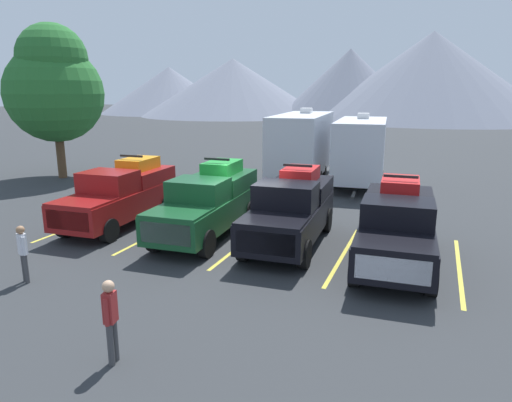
{
  "coord_description": "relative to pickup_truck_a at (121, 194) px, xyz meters",
  "views": [
    {
      "loc": [
        5.7,
        -13.48,
        5.03
      ],
      "look_at": [
        0.0,
        1.14,
        1.2
      ],
      "focal_mm": 32.07,
      "sensor_mm": 36.0,
      "label": 1
    }
  ],
  "objects": [
    {
      "name": "lot_stripe_e",
      "position": [
        11.96,
        -0.36,
        -1.16
      ],
      "size": [
        0.12,
        5.5,
        0.01
      ],
      "primitive_type": "cube",
      "color": "gold",
      "rests_on": "ground"
    },
    {
      "name": "camper_trailer_a",
      "position": [
        4.08,
        10.77,
        0.95
      ],
      "size": [
        3.19,
        8.87,
        4.02
      ],
      "color": "silver",
      "rests_on": "ground"
    },
    {
      "name": "lot_stripe_a",
      "position": [
        -1.41,
        -0.36,
        -1.16
      ],
      "size": [
        0.12,
        5.5,
        0.01
      ],
      "primitive_type": "cube",
      "color": "gold",
      "rests_on": "ground"
    },
    {
      "name": "lot_stripe_c",
      "position": [
        5.28,
        -0.36,
        -1.16
      ],
      "size": [
        0.12,
        5.5,
        0.01
      ],
      "primitive_type": "cube",
      "color": "gold",
      "rests_on": "ground"
    },
    {
      "name": "camper_trailer_b",
      "position": [
        7.37,
        10.52,
        0.84
      ],
      "size": [
        3.01,
        7.72,
        3.8
      ],
      "color": "silver",
      "rests_on": "ground"
    },
    {
      "name": "pickup_truck_c",
      "position": [
        6.73,
        0.14,
        0.01
      ],
      "size": [
        2.37,
        5.59,
        2.55
      ],
      "color": "black",
      "rests_on": "ground"
    },
    {
      "name": "person_b",
      "position": [
        5.68,
        -7.8,
        -0.2
      ],
      "size": [
        0.24,
        0.36,
        1.67
      ],
      "color": "#3F3F42",
      "rests_on": "ground"
    },
    {
      "name": "ground_plane",
      "position": [
        5.28,
        -0.5,
        -1.16
      ],
      "size": [
        240.0,
        240.0,
        0.0
      ],
      "primitive_type": "plane",
      "color": "#2D3033"
    },
    {
      "name": "pickup_truck_b",
      "position": [
        3.73,
        -0.02,
        0.03
      ],
      "size": [
        2.31,
        5.81,
        2.63
      ],
      "color": "#144723",
      "rests_on": "ground"
    },
    {
      "name": "pickup_truck_a",
      "position": [
        0.0,
        0.0,
        0.0
      ],
      "size": [
        2.32,
        5.68,
        2.54
      ],
      "color": "maroon",
      "rests_on": "ground"
    },
    {
      "name": "mountain_ridge",
      "position": [
        11.56,
        71.69,
        4.87
      ],
      "size": [
        142.91,
        43.17,
        14.51
      ],
      "color": "slate",
      "rests_on": "ground"
    },
    {
      "name": "pickup_truck_d",
      "position": [
        10.16,
        -0.41,
        -0.02
      ],
      "size": [
        2.41,
        5.75,
        2.49
      ],
      "color": "black",
      "rests_on": "ground"
    },
    {
      "name": "lot_stripe_b",
      "position": [
        1.93,
        -0.36,
        -1.16
      ],
      "size": [
        0.12,
        5.5,
        0.01
      ],
      "primitive_type": "cube",
      "color": "gold",
      "rests_on": "ground"
    },
    {
      "name": "person_a",
      "position": [
        1.08,
        -5.59,
        -0.26
      ],
      "size": [
        0.33,
        0.26,
        1.58
      ],
      "color": "#3F3F42",
      "rests_on": "ground"
    },
    {
      "name": "tree_a",
      "position": [
        -9.15,
        6.48,
        4.11
      ],
      "size": [
        5.41,
        5.41,
        8.59
      ],
      "color": "brown",
      "rests_on": "ground"
    },
    {
      "name": "lot_stripe_d",
      "position": [
        8.62,
        -0.36,
        -1.16
      ],
      "size": [
        0.12,
        5.5,
        0.01
      ],
      "primitive_type": "cube",
      "color": "gold",
      "rests_on": "ground"
    }
  ]
}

